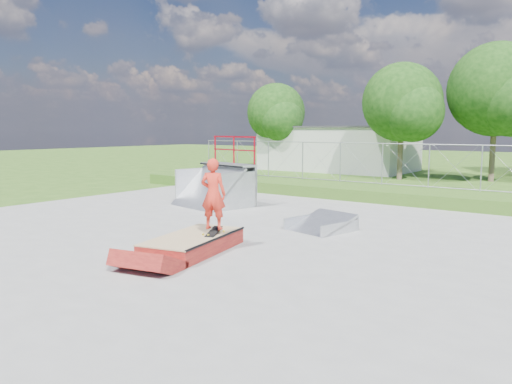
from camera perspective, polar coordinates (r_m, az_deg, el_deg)
ground at (r=13.37m, az=-3.38°, el=-5.30°), size 120.00×120.00×0.00m
concrete_pad at (r=13.37m, az=-3.38°, el=-5.21°), size 20.00×16.00×0.04m
grass_berm at (r=21.40m, az=13.12°, el=-0.08°), size 24.00×3.00×0.50m
grind_box at (r=11.88m, az=-7.19°, el=-5.92°), size 1.87×2.96×0.41m
quarter_pipe at (r=18.69m, az=-5.07°, el=2.32°), size 3.04×2.73×2.62m
flat_bank_ramp at (r=14.32m, az=7.38°, el=-3.57°), size 1.84×1.91×0.46m
skateboard at (r=11.97m, az=-4.86°, el=-4.58°), size 0.52×0.82×0.13m
skater at (r=11.83m, az=-4.91°, el=-0.57°), size 0.72×0.59×1.69m
concrete_stairs at (r=25.32m, az=-5.57°, el=1.51°), size 1.50×1.60×0.80m
chain_link_fence at (r=22.21m, az=14.23°, el=3.13°), size 20.00×0.06×1.80m
utility_building_flat at (r=35.99m, az=9.37°, el=4.88°), size 10.00×6.00×3.00m
tree_left_near at (r=29.67m, az=16.67°, el=9.50°), size 4.76×4.48×6.65m
tree_center at (r=30.41m, az=26.20°, el=10.15°), size 5.44×5.12×7.60m
tree_left_far at (r=36.04m, az=2.46°, el=8.84°), size 4.42×4.16×6.18m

